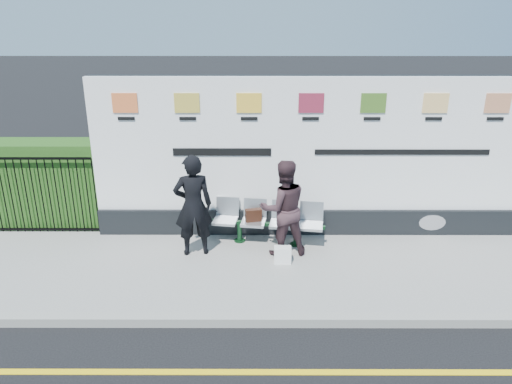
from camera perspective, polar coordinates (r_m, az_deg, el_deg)
ground at (r=6.64m, az=4.29°, el=-19.87°), size 80.00×80.00×0.00m
pavement at (r=8.66m, az=3.17°, el=-8.74°), size 14.00×3.00×0.12m
kerb at (r=7.39m, az=3.76°, el=-14.41°), size 14.00×0.18×0.14m
yellow_line at (r=6.64m, az=4.29°, el=-19.85°), size 14.00×0.10×0.01m
billboard at (r=9.39m, az=5.98°, el=2.65°), size 8.00×0.30×3.00m
hedge at (r=10.73m, az=-22.45°, el=0.95°), size 2.35×0.70×1.70m
railing at (r=10.37m, az=-23.28°, el=-0.31°), size 2.05×0.06×1.54m
bench at (r=9.29m, az=1.32°, el=-4.63°), size 2.07×0.81×0.43m
woman_left at (r=8.71m, az=-7.20°, el=-1.55°), size 0.74×0.56×1.83m
woman_right at (r=8.67m, az=3.14°, el=-1.85°), size 0.97×0.83×1.74m
handbag_brown at (r=9.19m, az=-0.30°, el=-2.66°), size 0.31×0.19×0.23m
carrier_bag_white at (r=8.66m, az=3.06°, el=-7.19°), size 0.29×0.17×0.29m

